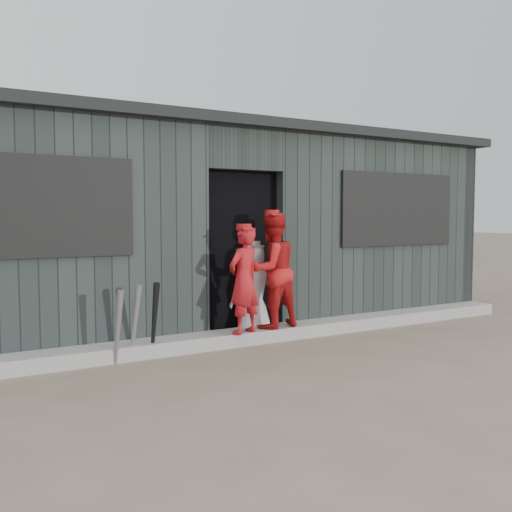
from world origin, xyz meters
TOP-DOWN VIEW (x-y plane):
  - ground at (0.00, 0.00)m, footprint 80.00×80.00m
  - curb at (0.00, 1.82)m, footprint 8.00×0.36m
  - bat_left at (-1.69, 1.60)m, footprint 0.13×0.19m
  - bat_mid at (-1.48, 1.69)m, footprint 0.12×0.25m
  - bat_right at (-1.29, 1.66)m, footprint 0.09×0.28m
  - player_red_left at (-0.24, 1.66)m, footprint 0.51×0.42m
  - player_red_right at (0.21, 1.80)m, footprint 0.72×0.60m
  - player_grey_back at (0.09, 2.01)m, footprint 0.62×0.47m
  - dugout at (0.00, 3.50)m, footprint 8.30×3.30m

SIDE VIEW (x-z plane):
  - ground at x=0.00m, z-range 0.00..0.00m
  - curb at x=0.00m, z-range 0.00..0.15m
  - bat_left at x=-1.69m, z-range 0.00..0.75m
  - bat_mid at x=-1.48m, z-range 0.00..0.78m
  - bat_right at x=-1.29m, z-range 0.00..0.80m
  - player_grey_back at x=0.09m, z-range 0.00..1.14m
  - player_red_left at x=-0.24m, z-range 0.15..1.35m
  - player_red_right at x=0.21m, z-range 0.15..1.51m
  - dugout at x=0.00m, z-range -0.02..2.60m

